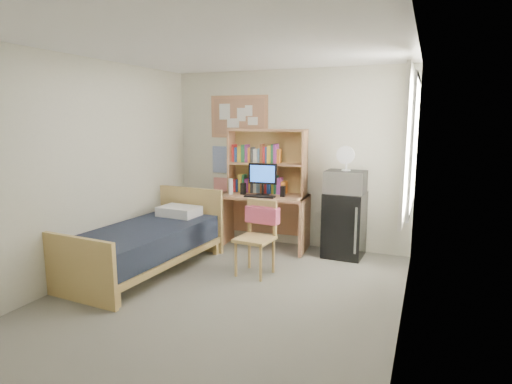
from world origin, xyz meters
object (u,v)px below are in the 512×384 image
at_px(speaker_right, 283,191).
at_px(desk, 264,221).
at_px(mini_fridge, 344,225).
at_px(speaker_left, 243,189).
at_px(bed, 144,249).
at_px(monitor, 263,180).
at_px(desk_chair, 255,238).
at_px(microwave, 346,182).
at_px(desk_fan, 346,160).
at_px(bulletin_board, 239,117).

bearing_deg(speaker_right, desk, 168.69).
height_order(mini_fridge, speaker_left, speaker_left).
bearing_deg(bed, desk, 59.30).
xyz_separation_m(desk, bed, (-1.03, -1.49, -0.12)).
bearing_deg(monitor, desk, 90.00).
distance_m(desk_chair, bed, 1.40).
height_order(desk_chair, bed, desk_chair).
bearing_deg(microwave, monitor, -173.17).
relative_size(desk, mini_fridge, 1.42).
distance_m(monitor, desk_fan, 1.22).
bearing_deg(desk_fan, desk, -176.11).
height_order(desk, desk_chair, desk_chair).
bearing_deg(bulletin_board, desk, -31.01).
relative_size(desk_chair, bed, 0.45).
xyz_separation_m(desk, microwave, (1.17, 0.03, 0.65)).
height_order(speaker_right, microwave, microwave).
distance_m(desk_chair, desk_fan, 1.68).
bearing_deg(speaker_left, speaker_right, -0.00).
bearing_deg(desk_fan, bed, -143.06).
relative_size(bulletin_board, mini_fridge, 1.05).
bearing_deg(mini_fridge, bed, -142.72).
xyz_separation_m(bed, microwave, (2.20, 1.53, 0.77)).
height_order(bulletin_board, speaker_left, bulletin_board).
bearing_deg(desk_chair, desk_fan, 58.24).
distance_m(mini_fridge, microwave, 0.60).
xyz_separation_m(bulletin_board, desk_fan, (1.71, -0.29, -0.57)).
relative_size(monitor, microwave, 0.85).
bearing_deg(speaker_right, monitor, 180.00).
xyz_separation_m(desk, speaker_left, (-0.30, -0.08, 0.48)).
xyz_separation_m(desk, desk_chair, (0.30, -1.09, 0.06)).
relative_size(monitor, desk_fan, 1.49).
distance_m(desk, mini_fridge, 1.18).
bearing_deg(speaker_left, desk, 11.31).
bearing_deg(speaker_right, desk_fan, 1.34).
bearing_deg(desk_chair, bulletin_board, 126.70).
bearing_deg(desk, mini_fridge, -0.96).
relative_size(bulletin_board, speaker_left, 5.59).
height_order(desk_chair, speaker_right, speaker_right).
bearing_deg(desk_fan, microwave, -87.78).
bearing_deg(speaker_left, monitor, -0.00).
height_order(bulletin_board, desk, bulletin_board).
relative_size(desk_chair, mini_fridge, 1.02).
bearing_deg(mini_fridge, monitor, -172.21).
relative_size(mini_fridge, microwave, 1.71).
distance_m(desk_chair, microwave, 1.54).
relative_size(speaker_right, microwave, 0.30).
xyz_separation_m(desk_chair, mini_fridge, (0.87, 1.14, -0.01)).
bearing_deg(speaker_right, bulletin_board, 153.00).
bearing_deg(desk_fan, speaker_right, -172.83).
height_order(bulletin_board, microwave, bulletin_board).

